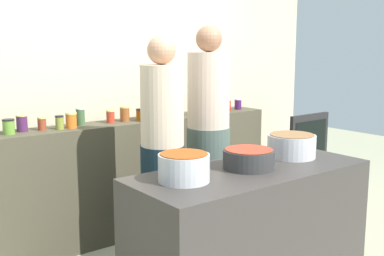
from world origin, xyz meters
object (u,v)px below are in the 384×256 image
at_px(preserve_jar_6, 110,116).
at_px(preserve_jar_13, 208,106).
at_px(cooking_pot_right, 291,146).
at_px(chalkboard_sign, 308,159).
at_px(preserve_jar_3, 60,122).
at_px(preserve_jar_5, 80,116).
at_px(preserve_jar_7, 125,114).
at_px(preserve_jar_8, 140,115).
at_px(preserve_jar_1, 22,123).
at_px(cooking_pot_center, 249,159).
at_px(cook_with_tongs, 163,166).
at_px(preserve_jar_14, 227,105).
at_px(preserve_jar_10, 176,111).
at_px(preserve_jar_11, 194,108).
at_px(preserve_jar_9, 162,111).
at_px(preserve_jar_12, 207,107).
at_px(preserve_jar_15, 238,104).
at_px(cook_in_cap, 208,147).
at_px(preserve_jar_4, 71,120).
at_px(cooking_pot_left, 184,168).
at_px(preserve_jar_2, 42,123).
at_px(preserve_jar_0, 9,127).

distance_m(preserve_jar_6, preserve_jar_13, 1.13).
distance_m(cooking_pot_right, chalkboard_sign, 1.59).
relative_size(preserve_jar_3, preserve_jar_5, 0.76).
distance_m(preserve_jar_7, preserve_jar_8, 0.14).
xyz_separation_m(preserve_jar_1, preserve_jar_5, (0.48, -0.00, 0.01)).
bearing_deg(chalkboard_sign, cooking_pot_center, -153.11).
xyz_separation_m(cook_with_tongs, chalkboard_sign, (2.05, 0.29, -0.31)).
height_order(preserve_jar_7, cooking_pot_center, preserve_jar_7).
distance_m(preserve_jar_5, preserve_jar_8, 0.54).
relative_size(preserve_jar_14, cooking_pot_center, 0.36).
height_order(preserve_jar_5, preserve_jar_10, preserve_jar_5).
bearing_deg(preserve_jar_11, preserve_jar_1, 176.08).
relative_size(preserve_jar_11, cooking_pot_right, 0.38).
relative_size(preserve_jar_8, preserve_jar_14, 0.82).
distance_m(preserve_jar_9, cook_with_tongs, 0.99).
xyz_separation_m(preserve_jar_12, preserve_jar_15, (0.44, 0.03, -0.01)).
bearing_deg(cook_in_cap, preserve_jar_8, 119.18).
relative_size(preserve_jar_4, preserve_jar_9, 1.10).
bearing_deg(preserve_jar_1, preserve_jar_13, 0.46).
height_order(preserve_jar_15, cooking_pot_left, preserve_jar_15).
relative_size(preserve_jar_5, cook_with_tongs, 0.08).
distance_m(preserve_jar_2, preserve_jar_5, 0.34).
bearing_deg(cooking_pot_left, preserve_jar_2, 104.85).
relative_size(preserve_jar_11, cooking_pot_center, 0.39).
distance_m(preserve_jar_1, chalkboard_sign, 2.90).
xyz_separation_m(cooking_pot_left, cooking_pot_center, (0.53, -0.01, -0.02)).
bearing_deg(preserve_jar_8, preserve_jar_2, 177.30).
relative_size(cooking_pot_left, cooking_pot_center, 0.91).
relative_size(preserve_jar_3, preserve_jar_9, 0.95).
bearing_deg(cook_in_cap, cooking_pot_right, -75.39).
relative_size(preserve_jar_4, cook_in_cap, 0.07).
bearing_deg(preserve_jar_2, preserve_jar_7, -0.88).
bearing_deg(preserve_jar_1, cook_in_cap, -25.77).
bearing_deg(preserve_jar_8, preserve_jar_6, 172.12).
bearing_deg(preserve_jar_8, preserve_jar_11, -3.20).
xyz_separation_m(preserve_jar_1, preserve_jar_2, (0.14, -0.04, -0.01)).
height_order(preserve_jar_2, cooking_pot_right, preserve_jar_2).
bearing_deg(preserve_jar_14, preserve_jar_13, 139.80).
height_order(preserve_jar_2, cooking_pot_center, preserve_jar_2).
bearing_deg(preserve_jar_6, preserve_jar_1, 176.99).
xyz_separation_m(preserve_jar_3, preserve_jar_9, (1.01, 0.05, 0.00)).
distance_m(preserve_jar_4, preserve_jar_13, 1.51).
bearing_deg(preserve_jar_0, preserve_jar_2, 4.74).
xyz_separation_m(preserve_jar_8, preserve_jar_13, (0.86, 0.09, 0.00)).
bearing_deg(preserve_jar_9, preserve_jar_13, 5.05).
xyz_separation_m(preserve_jar_8, cooking_pot_left, (-0.51, -1.33, -0.13)).
xyz_separation_m(preserve_jar_14, cooking_pot_right, (-0.49, -1.27, -0.14)).
bearing_deg(preserve_jar_1, preserve_jar_11, -3.92).
bearing_deg(preserve_jar_10, preserve_jar_14, 1.03).
bearing_deg(preserve_jar_5, preserve_jar_3, -158.75).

